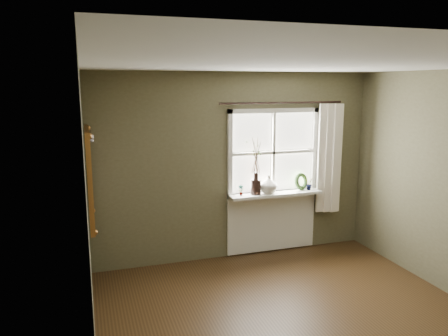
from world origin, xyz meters
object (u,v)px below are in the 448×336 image
dark_jug (256,187)px  wreath (301,183)px  cream_vase (269,184)px  gilt_mirror (89,177)px

dark_jug → wreath: wreath is taller
cream_vase → gilt_mirror: (-2.41, -0.42, 0.35)m
wreath → gilt_mirror: size_ratio=0.23×
dark_jug → gilt_mirror: 2.28m
cream_vase → wreath: cream_vase is taller
dark_jug → gilt_mirror: (-2.21, -0.42, 0.37)m
dark_jug → cream_vase: cream_vase is taller
dark_jug → wreath: (0.73, 0.04, -0.01)m
dark_jug → gilt_mirror: gilt_mirror is taller
wreath → gilt_mirror: bearing=167.0°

